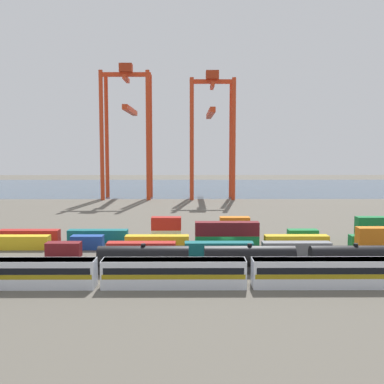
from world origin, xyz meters
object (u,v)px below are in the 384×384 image
freight_tank_row (355,258)px  shipping_container_1 (141,249)px  shipping_container_2 (219,249)px  gantry_crane_central (212,123)px  shipping_container_16 (98,236)px  shipping_container_22 (371,236)px  gantry_crane_west (127,120)px  shipping_container_19 (235,236)px  shipping_container_7 (18,242)px  passenger_train (174,272)px  shipping_container_12 (296,242)px

freight_tank_row → shipping_container_1: freight_tank_row is taller
shipping_container_2 → gantry_crane_central: (3.48, 98.84, 27.64)m
shipping_container_16 → freight_tank_row: bearing=-27.5°
shipping_container_16 → shipping_container_22: 55.81m
gantry_crane_west → shipping_container_19: bearing=-68.9°
shipping_container_7 → gantry_crane_central: size_ratio=0.25×
passenger_train → gantry_crane_west: size_ratio=1.20×
gantry_crane_central → shipping_container_16: bearing=-107.6°
shipping_container_7 → shipping_container_12: (53.13, 0.00, 0.00)m
passenger_train → shipping_container_19: (11.39, 30.55, -0.84)m
passenger_train → gantry_crane_west: (-21.61, 115.95, 27.98)m
shipping_container_16 → gantry_crane_west: size_ratio=0.24×
shipping_container_12 → gantry_crane_central: bearing=97.2°
passenger_train → gantry_crane_central: 120.35m
freight_tank_row → gantry_crane_west: gantry_crane_west is taller
shipping_container_1 → gantry_crane_west: (-15.25, 97.97, 28.82)m
shipping_container_2 → shipping_container_7: (-37.93, 6.28, 0.00)m
shipping_container_2 → shipping_container_19: (4.02, 12.57, 0.00)m
freight_tank_row → shipping_container_12: bearing=107.2°
shipping_container_19 → shipping_container_22: (27.91, 0.00, 0.00)m
passenger_train → freight_tank_row: bearing=15.1°
shipping_container_7 → gantry_crane_west: size_ratio=0.24×
shipping_container_2 → shipping_container_7: bearing=170.6°
freight_tank_row → shipping_container_16: size_ratio=6.56×
shipping_container_16 → shipping_container_22: size_ratio=2.00×
freight_tank_row → shipping_container_16: 49.92m
shipping_container_12 → shipping_container_19: 12.82m
passenger_train → shipping_container_16: (-16.51, 30.55, -0.84)m
shipping_container_7 → shipping_container_19: 42.42m
gantry_crane_central → shipping_container_22: bearing=-71.8°
shipping_container_2 → shipping_container_7: same height
shipping_container_2 → gantry_crane_central: bearing=88.0°
shipping_container_1 → shipping_container_22: size_ratio=2.00×
shipping_container_19 → shipping_container_7: bearing=-171.5°
gantry_crane_west → gantry_crane_central: size_ratio=1.05×
shipping_container_19 → gantry_crane_central: bearing=90.4°
shipping_container_19 → shipping_container_12: bearing=-29.3°
shipping_container_12 → shipping_container_7: bearing=180.0°
shipping_container_19 → gantry_crane_central: size_ratio=0.13×
shipping_container_1 → shipping_container_19: size_ratio=2.00×
gantry_crane_central → gantry_crane_west: bearing=-178.5°
passenger_train → shipping_container_19: passenger_train is taller
passenger_train → shipping_container_12: 33.15m
shipping_container_19 → shipping_container_16: bearing=180.0°
shipping_container_19 → passenger_train: bearing=-110.5°
shipping_container_16 → gantry_crane_west: (-5.09, 85.40, 28.82)m
passenger_train → shipping_container_7: (-30.56, 24.27, -0.84)m
shipping_container_2 → shipping_container_22: (31.92, 12.57, 0.00)m
gantry_crane_west → shipping_container_12: bearing=-64.3°
freight_tank_row → shipping_container_16: bearing=152.5°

